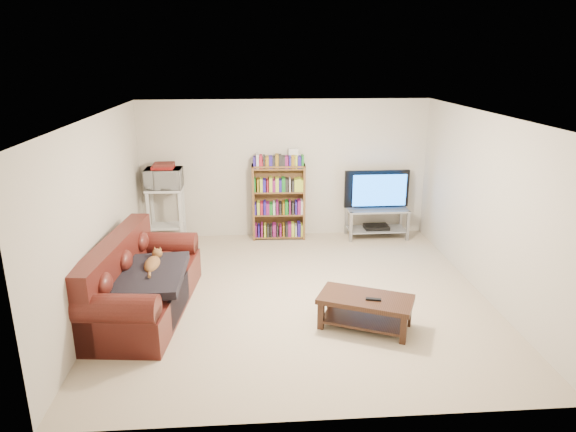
{
  "coord_description": "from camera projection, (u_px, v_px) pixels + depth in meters",
  "views": [
    {
      "loc": [
        -0.59,
        -6.28,
        3.1
      ],
      "look_at": [
        -0.1,
        0.4,
        1.0
      ],
      "focal_mm": 32.0,
      "sensor_mm": 36.0,
      "label": 1
    }
  ],
  "objects": [
    {
      "name": "sofa",
      "position": [
        138.0,
        287.0,
        6.42
      ],
      "size": [
        1.19,
        2.31,
        0.95
      ],
      "rotation": [
        0.0,
        0.0,
        -0.11
      ],
      "color": "#4A1813",
      "rests_on": "floor"
    },
    {
      "name": "wall_front",
      "position": [
        326.0,
        298.0,
        4.21
      ],
      "size": [
        5.0,
        0.0,
        5.0
      ],
      "primitive_type": "plane",
      "rotation": [
        -1.57,
        0.0,
        0.0
      ],
      "color": "beige",
      "rests_on": "ground"
    },
    {
      "name": "microwave",
      "position": [
        164.0,
        178.0,
        8.56
      ],
      "size": [
        0.6,
        0.41,
        0.33
      ],
      "primitive_type": "imported",
      "rotation": [
        0.0,
        0.0,
        -0.01
      ],
      "color": "silver",
      "rests_on": "microwave_stand"
    },
    {
      "name": "shelf_clutter",
      "position": [
        284.0,
        159.0,
        8.71
      ],
      "size": [
        0.67,
        0.21,
        0.28
      ],
      "rotation": [
        0.0,
        0.0,
        -0.04
      ],
      "color": "silver",
      "rests_on": "bookshelf"
    },
    {
      "name": "blanket",
      "position": [
        148.0,
        276.0,
        6.21
      ],
      "size": [
        0.89,
        1.14,
        0.19
      ],
      "primitive_type": "cube",
      "rotation": [
        0.05,
        -0.04,
        -0.03
      ],
      "color": "black",
      "rests_on": "sofa"
    },
    {
      "name": "game_boxes",
      "position": [
        163.0,
        167.0,
        8.5
      ],
      "size": [
        0.36,
        0.31,
        0.05
      ],
      "primitive_type": "cube",
      "rotation": [
        0.0,
        0.0,
        -0.01
      ],
      "color": "maroon",
      "rests_on": "microwave"
    },
    {
      "name": "wall_right",
      "position": [
        487.0,
        206.0,
        6.76
      ],
      "size": [
        0.0,
        5.0,
        5.0
      ],
      "primitive_type": "plane",
      "rotation": [
        1.57,
        0.0,
        -1.57
      ],
      "color": "beige",
      "rests_on": "ground"
    },
    {
      "name": "microwave_stand",
      "position": [
        166.0,
        208.0,
        8.71
      ],
      "size": [
        0.61,
        0.45,
        0.97
      ],
      "rotation": [
        0.0,
        0.0,
        -0.01
      ],
      "color": "silver",
      "rests_on": "floor"
    },
    {
      "name": "dvd_player",
      "position": [
        376.0,
        227.0,
        9.1
      ],
      "size": [
        0.43,
        0.3,
        0.06
      ],
      "primitive_type": "cube",
      "rotation": [
        0.0,
        0.0,
        0.01
      ],
      "color": "black",
      "rests_on": "tv_stand"
    },
    {
      "name": "floor",
      "position": [
        298.0,
        295.0,
        6.94
      ],
      "size": [
        5.0,
        5.0,
        0.0
      ],
      "primitive_type": "plane",
      "color": "beige",
      "rests_on": "ground"
    },
    {
      "name": "wall_back",
      "position": [
        285.0,
        169.0,
        8.96
      ],
      "size": [
        5.0,
        0.0,
        5.0
      ],
      "primitive_type": "plane",
      "rotation": [
        1.57,
        0.0,
        0.0
      ],
      "color": "beige",
      "rests_on": "ground"
    },
    {
      "name": "wall_left",
      "position": [
        99.0,
        215.0,
        6.41
      ],
      "size": [
        0.0,
        5.0,
        5.0
      ],
      "primitive_type": "plane",
      "rotation": [
        1.57,
        0.0,
        1.57
      ],
      "color": "beige",
      "rests_on": "ground"
    },
    {
      "name": "bookshelf",
      "position": [
        279.0,
        201.0,
        8.92
      ],
      "size": [
        0.92,
        0.32,
        1.32
      ],
      "rotation": [
        0.0,
        0.0,
        -0.04
      ],
      "color": "brown",
      "rests_on": "floor"
    },
    {
      "name": "television",
      "position": [
        378.0,
        190.0,
        8.9
      ],
      "size": [
        1.15,
        0.16,
        0.66
      ],
      "primitive_type": "imported",
      "rotation": [
        0.0,
        0.0,
        3.15
      ],
      "color": "black",
      "rests_on": "tv_stand"
    },
    {
      "name": "remote",
      "position": [
        373.0,
        299.0,
        5.93
      ],
      "size": [
        0.18,
        0.1,
        0.02
      ],
      "primitive_type": "cube",
      "rotation": [
        0.0,
        0.0,
        -0.27
      ],
      "color": "black",
      "rests_on": "coffee_table"
    },
    {
      "name": "coffee_table",
      "position": [
        365.0,
        306.0,
        6.05
      ],
      "size": [
        1.21,
        0.94,
        0.39
      ],
      "rotation": [
        0.0,
        0.0,
        -0.42
      ],
      "color": "black",
      "rests_on": "floor"
    },
    {
      "name": "cat",
      "position": [
        152.0,
        264.0,
        6.38
      ],
      "size": [
        0.3,
        0.63,
        0.18
      ],
      "primitive_type": null,
      "rotation": [
        0.0,
        0.0,
        -0.11
      ],
      "color": "brown",
      "rests_on": "sofa"
    },
    {
      "name": "tv_stand",
      "position": [
        377.0,
        218.0,
        9.05
      ],
      "size": [
        1.07,
        0.49,
        0.53
      ],
      "rotation": [
        0.0,
        0.0,
        0.01
      ],
      "color": "#999EA3",
      "rests_on": "floor"
    },
    {
      "name": "ceiling",
      "position": [
        299.0,
        116.0,
        6.23
      ],
      "size": [
        5.0,
        5.0,
        0.0
      ],
      "primitive_type": "plane",
      "rotation": [
        3.14,
        0.0,
        0.0
      ],
      "color": "white",
      "rests_on": "ground"
    }
  ]
}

